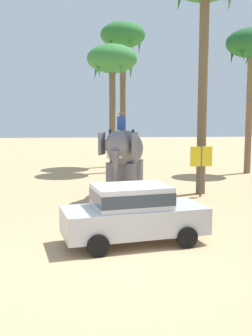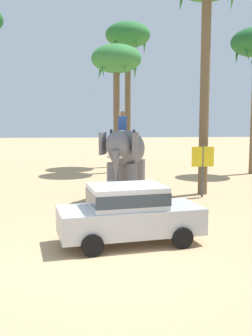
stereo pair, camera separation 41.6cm
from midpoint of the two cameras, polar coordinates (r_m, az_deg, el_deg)
name	(u,v)px [view 2 (the right image)]	position (r m, az deg, el deg)	size (l,w,h in m)	color
ground_plane	(112,252)	(11.25, -0.93, -11.71)	(120.00, 120.00, 0.00)	tan
car_sedan_foreground	(129,212)	(11.79, 1.42, -6.12)	(4.34, 2.43, 1.70)	#B7BABF
elephant_with_mahout	(126,153)	(18.67, 0.59, 2.13)	(2.55, 4.02, 3.88)	slate
palm_tree_near_hut	(128,41)	(30.39, 0.67, 17.36)	(3.20, 3.20, 10.30)	brown
palm_tree_far_back	(116,62)	(26.71, -0.89, 14.54)	(3.20, 3.20, 8.18)	brown
signboard_yellow	(203,160)	(18.72, 11.30, 1.07)	(1.00, 0.10, 2.40)	#4C4C51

